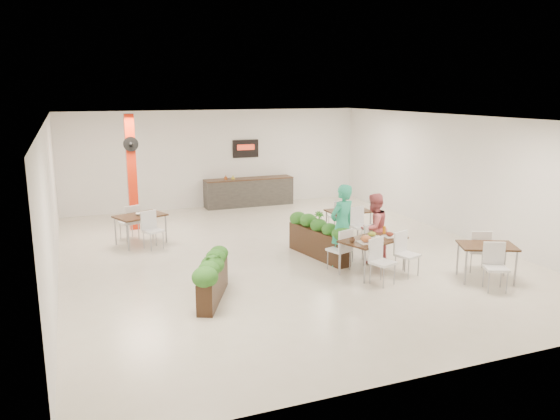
% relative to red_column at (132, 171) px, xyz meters
% --- Properties ---
extents(ground, '(12.00, 12.00, 0.00)m').
position_rel_red_column_xyz_m(ground, '(3.00, -3.79, -1.64)').
color(ground, beige).
rests_on(ground, ground).
extents(room_shell, '(10.10, 12.10, 3.22)m').
position_rel_red_column_xyz_m(room_shell, '(3.00, -3.79, 0.36)').
color(room_shell, white).
rests_on(room_shell, ground).
extents(red_column, '(0.40, 0.41, 3.20)m').
position_rel_red_column_xyz_m(red_column, '(0.00, 0.00, 0.00)').
color(red_column, red).
rests_on(red_column, ground).
extents(service_counter, '(3.00, 0.64, 2.20)m').
position_rel_red_column_xyz_m(service_counter, '(4.00, 1.86, -1.15)').
color(service_counter, '#2A2825').
rests_on(service_counter, ground).
extents(main_table, '(1.68, 1.93, 0.92)m').
position_rel_red_column_xyz_m(main_table, '(4.25, -5.75, -1.01)').
color(main_table, black).
rests_on(main_table, ground).
extents(diner_man, '(0.78, 0.63, 1.84)m').
position_rel_red_column_xyz_m(diner_man, '(3.86, -5.09, -0.72)').
color(diner_man, '#26A77D').
rests_on(diner_man, ground).
extents(diner_woman, '(0.92, 0.82, 1.58)m').
position_rel_red_column_xyz_m(diner_woman, '(4.66, -5.09, -0.85)').
color(diner_woman, '#CF5C63').
rests_on(diner_woman, ground).
extents(planter_left, '(0.99, 1.68, 0.94)m').
position_rel_red_column_xyz_m(planter_left, '(0.71, -6.00, -1.15)').
color(planter_left, black).
rests_on(planter_left, ground).
extents(planter_right, '(0.72, 2.05, 1.09)m').
position_rel_red_column_xyz_m(planter_right, '(3.67, -4.31, -1.13)').
color(planter_right, black).
rests_on(planter_right, ground).
extents(side_table_a, '(1.38, 1.66, 0.92)m').
position_rel_red_column_xyz_m(side_table_a, '(-0.03, -1.64, -1.01)').
color(side_table_a, black).
rests_on(side_table_a, ground).
extents(side_table_b, '(1.11, 1.63, 0.92)m').
position_rel_red_column_xyz_m(side_table_b, '(5.13, -3.05, -1.02)').
color(side_table_b, black).
rests_on(side_table_b, ground).
extents(side_table_c, '(1.30, 1.65, 0.92)m').
position_rel_red_column_xyz_m(side_table_c, '(6.18, -6.99, -1.03)').
color(side_table_c, black).
rests_on(side_table_c, ground).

